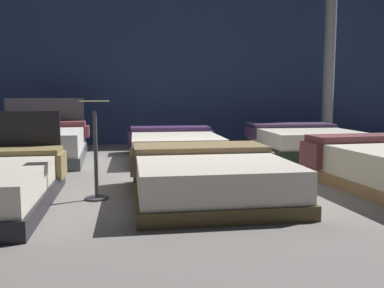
% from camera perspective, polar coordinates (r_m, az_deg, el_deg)
% --- Properties ---
extents(ground_plane, '(18.00, 18.00, 0.02)m').
position_cam_1_polar(ground_plane, '(5.52, -0.30, -4.47)').
color(ground_plane, gray).
extents(showroom_back_wall, '(18.00, 0.06, 3.50)m').
position_cam_1_polar(showroom_back_wall, '(9.23, -4.21, 10.94)').
color(showroom_back_wall, navy).
rests_on(showroom_back_wall, ground_plane).
extents(bed_1, '(1.62, 1.94, 0.49)m').
position_cam_1_polar(bed_1, '(4.31, 2.27, -4.46)').
color(bed_1, brown).
rests_on(bed_1, ground_plane).
extents(bed_3, '(1.61, 2.20, 1.02)m').
position_cam_1_polar(bed_3, '(7.18, -20.64, -0.04)').
color(bed_3, '#4A5053').
rests_on(bed_3, ground_plane).
extents(bed_4, '(1.58, 2.16, 0.49)m').
position_cam_1_polar(bed_4, '(7.00, -2.49, -0.24)').
color(bed_4, '#343232').
rests_on(bed_4, ground_plane).
extents(bed_5, '(1.72, 2.16, 0.53)m').
position_cam_1_polar(bed_5, '(7.66, 15.16, 0.32)').
color(bed_5, black).
rests_on(bed_5, ground_plane).
extents(price_sign, '(0.28, 0.24, 1.01)m').
position_cam_1_polar(price_sign, '(4.31, -13.19, -2.42)').
color(price_sign, '#3F3F44').
rests_on(price_sign, ground_plane).
extents(support_pillar, '(0.24, 0.24, 3.50)m').
position_cam_1_polar(support_pillar, '(9.56, 18.49, 10.47)').
color(support_pillar, '#99999E').
rests_on(support_pillar, ground_plane).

